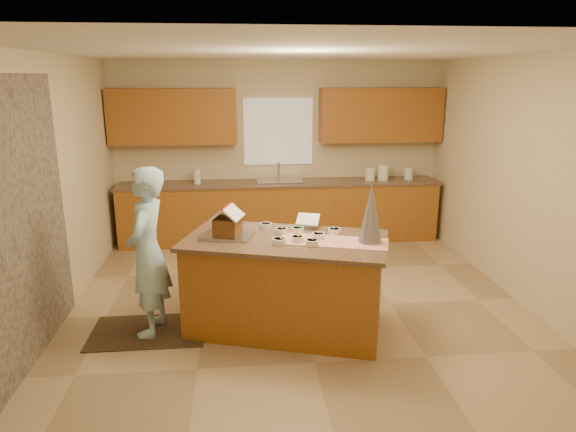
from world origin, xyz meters
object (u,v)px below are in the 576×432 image
(island_base, at_px, (285,286))
(gingerbread_house, at_px, (227,223))
(tinsel_tree, at_px, (371,213))
(boy, at_px, (148,252))

(island_base, bearing_deg, gingerbread_house, -174.81)
(tinsel_tree, bearing_deg, island_base, 166.24)
(tinsel_tree, height_order, boy, boy)
(tinsel_tree, bearing_deg, boy, 173.53)
(island_base, distance_m, boy, 1.38)
(island_base, relative_size, boy, 1.12)
(gingerbread_house, bearing_deg, island_base, -12.23)
(tinsel_tree, bearing_deg, gingerbread_house, 166.87)
(boy, distance_m, gingerbread_house, 0.81)
(tinsel_tree, relative_size, gingerbread_house, 1.58)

